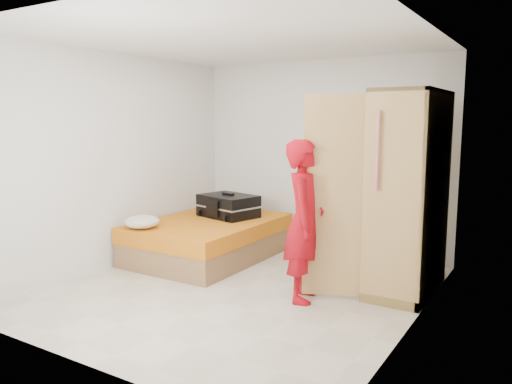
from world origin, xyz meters
The scene contains 7 objects.
room centered at (0.00, 0.00, 1.30)m, with size 4.00×4.02×2.60m.
bed centered at (-1.05, 0.83, 0.25)m, with size 1.42×2.02×0.50m.
wardrobe centered at (1.45, 0.84, 1.00)m, with size 1.13×1.41×2.10m.
person centered at (0.69, 0.09, 0.81)m, with size 0.59×0.39×1.61m, color #B50B11.
suitcase centered at (-0.97, 1.16, 0.65)m, with size 0.87×0.72×0.33m.
round_cushion centered at (-1.45, 0.02, 0.58)m, with size 0.42×0.42×0.16m, color white.
pillow centered at (-1.11, 1.68, 0.55)m, with size 0.57×0.29×0.10m, color white.
Camera 1 is at (2.82, -4.30, 1.81)m, focal length 35.00 mm.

